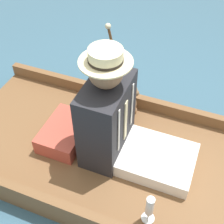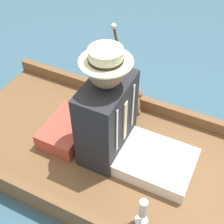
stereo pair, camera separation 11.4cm
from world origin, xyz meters
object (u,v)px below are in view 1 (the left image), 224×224
Objects in this scene: seated_person at (117,123)px; wine_glass at (150,207)px; teddy_bear at (130,101)px; walking_cane at (116,62)px.

wine_glass is (0.43, 0.38, -0.18)m from seated_person.
wine_glass is (0.84, 0.42, -0.02)m from teddy_bear.
teddy_bear is (-0.41, -0.05, -0.16)m from seated_person.
walking_cane is at bearing -147.81° from wine_glass.
seated_person is at bearing -138.74° from wine_glass.
walking_cane is (-0.90, -0.57, 0.32)m from wine_glass.
teddy_bear is 0.94m from wine_glass.
seated_person is at bearing 22.04° from walking_cane.
wine_glass is at bearing 43.49° from seated_person.
wine_glass is at bearing 26.89° from teddy_bear.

